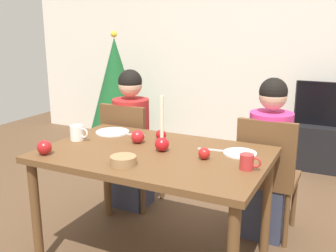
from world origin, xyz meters
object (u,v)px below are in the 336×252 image
at_px(candle_centerpiece, 162,140).
at_px(tv_stand, 330,148).
at_px(plate_left, 113,132).
at_px(apple_by_right_mug, 161,135).
at_px(plate_right, 240,153).
at_px(mug_left, 78,133).
at_px(bowl_walnuts, 123,160).
at_px(apple_near_candle, 138,137).
at_px(apple_far_edge, 44,147).
at_px(dining_table, 154,164).
at_px(person_right_child, 269,162).
at_px(mug_right, 247,162).
at_px(chair_left, 130,149).
at_px(apple_by_left_plate, 204,153).
at_px(tv, 334,105).
at_px(christmas_tree, 116,87).
at_px(person_left_child, 132,142).
at_px(chair_right, 267,171).

bearing_deg(candle_centerpiece, tv_stand, 69.13).
distance_m(plate_left, apple_by_right_mug, 0.40).
relative_size(plate_right, mug_left, 1.48).
xyz_separation_m(bowl_walnuts, apple_near_candle, (-0.14, 0.40, 0.02)).
bearing_deg(apple_far_edge, mug_left, 92.92).
bearing_deg(apple_by_right_mug, dining_table, -72.50).
xyz_separation_m(candle_centerpiece, apple_far_edge, (-0.61, -0.37, -0.03)).
xyz_separation_m(person_right_child, bowl_walnuts, (-0.63, -0.92, 0.21)).
height_order(mug_right, apple_near_candle, apple_near_candle).
bearing_deg(chair_left, apple_by_right_mug, -36.76).
bearing_deg(dining_table, plate_left, 151.70).
bearing_deg(chair_left, apple_far_edge, -91.34).
bearing_deg(dining_table, apple_by_left_plate, 1.85).
height_order(dining_table, mug_right, mug_right).
bearing_deg(mug_left, dining_table, -0.26).
bearing_deg(plate_right, tv, 79.07).
xyz_separation_m(tv_stand, bowl_walnuts, (-0.95, -2.58, 0.54)).
height_order(person_right_child, christmas_tree, christmas_tree).
relative_size(candle_centerpiece, mug_left, 2.54).
xyz_separation_m(christmas_tree, apple_far_edge, (1.06, -2.40, 0.04)).
relative_size(mug_right, apple_far_edge, 1.33).
relative_size(dining_table, apple_far_edge, 15.63).
height_order(chair_left, bowl_walnuts, chair_left).
height_order(chair_left, mug_right, chair_left).
relative_size(bowl_walnuts, apple_far_edge, 1.66).
bearing_deg(candle_centerpiece, person_left_child, 134.37).
height_order(mug_left, apple_near_candle, mug_left).
distance_m(chair_left, apple_far_edge, 0.99).
bearing_deg(christmas_tree, bowl_walnuts, -55.77).
bearing_deg(apple_by_right_mug, person_left_child, 140.81).
height_order(mug_left, bowl_walnuts, mug_left).
relative_size(mug_right, apple_by_right_mug, 1.65).
relative_size(chair_right, person_right_child, 0.77).
bearing_deg(candle_centerpiece, mug_right, -8.10).
height_order(person_left_child, candle_centerpiece, person_left_child).
distance_m(mug_right, bowl_walnuts, 0.69).
bearing_deg(mug_left, bowl_walnuts, -27.34).
bearing_deg(mug_left, chair_right, 27.17).
bearing_deg(tv_stand, person_right_child, -100.77).
distance_m(chair_right, person_right_child, 0.07).
xyz_separation_m(tv_stand, plate_right, (-0.41, -2.11, 0.52)).
xyz_separation_m(person_left_child, mug_right, (1.16, -0.68, 0.22)).
distance_m(dining_table, mug_right, 0.62).
relative_size(chair_left, apple_far_edge, 10.05).
distance_m(bowl_walnuts, apple_by_right_mug, 0.53).
height_order(chair_right, person_left_child, person_left_child).
bearing_deg(mug_right, apple_by_right_mug, 156.34).
height_order(chair_right, bowl_walnuts, chair_right).
bearing_deg(chair_right, dining_table, -133.93).
xyz_separation_m(chair_left, chair_right, (1.14, 0.00, 0.00)).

